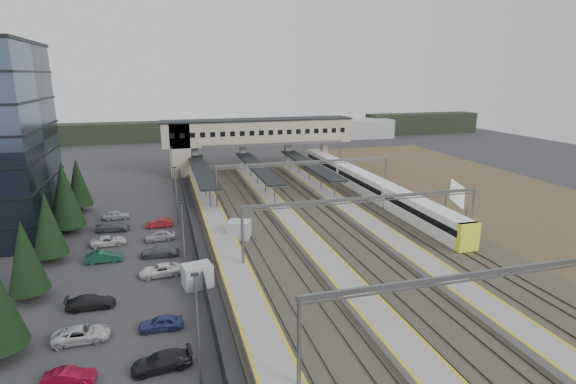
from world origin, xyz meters
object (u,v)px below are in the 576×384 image
object	(u,v)px
footbridge	(245,135)
relay_cabin_near	(197,276)
relay_cabin_far	(239,230)
billboard	(457,195)
train	(366,184)

from	to	relation	value
footbridge	relay_cabin_near	bearing A→B (deg)	-105.65
relay_cabin_far	billboard	bearing A→B (deg)	1.14
train	billboard	xyz separation A→B (m)	(7.25, -15.12, 1.45)
relay_cabin_near	relay_cabin_far	size ratio (longest dim) A/B	0.93
train	billboard	bearing A→B (deg)	-64.40
footbridge	train	world-z (taller)	footbridge
train	billboard	world-z (taller)	billboard
relay_cabin_near	billboard	xyz separation A→B (m)	(38.20, 12.43, 2.22)
train	footbridge	bearing A→B (deg)	123.32
train	relay_cabin_far	bearing A→B (deg)	-147.53
relay_cabin_near	train	size ratio (longest dim) A/B	0.06
footbridge	billboard	size ratio (longest dim) A/B	7.12
billboard	relay_cabin_far	bearing A→B (deg)	-178.86
relay_cabin_far	billboard	xyz separation A→B (m)	(32.01, 0.64, 2.15)
billboard	relay_cabin_near	bearing A→B (deg)	-161.98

